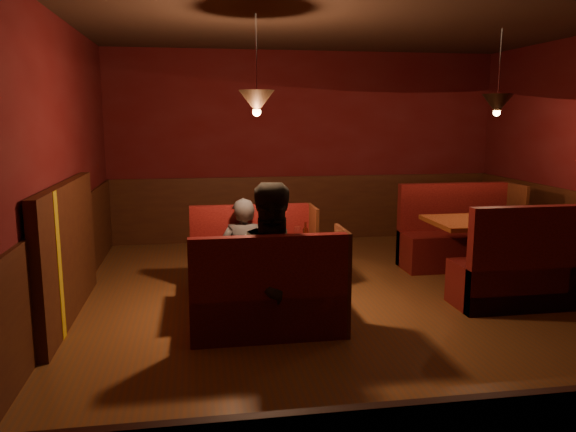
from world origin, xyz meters
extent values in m
cube|color=brown|center=(0.00, 0.00, -0.01)|extent=(6.00, 7.00, 0.01)
cube|color=#322117|center=(0.00, 0.00, 2.90)|extent=(6.00, 7.00, 0.01)
cube|color=#40080A|center=(0.00, 3.50, 1.45)|extent=(6.00, 0.01, 2.90)
cube|color=#40080A|center=(-3.00, 0.00, 1.45)|extent=(0.01, 7.00, 2.90)
cube|color=#432110|center=(0.00, 3.48, 0.50)|extent=(6.00, 0.04, 1.00)
cube|color=#432110|center=(-2.98, 0.00, 0.50)|extent=(0.04, 7.00, 1.00)
cube|color=#432110|center=(-2.92, 0.40, 0.65)|extent=(0.10, 2.20, 1.30)
cube|color=gold|center=(-2.87, -0.15, 0.65)|extent=(0.01, 0.12, 1.30)
cylinder|color=#333333|center=(-1.11, 0.29, 2.45)|extent=(0.01, 0.01, 0.80)
cone|color=black|center=(-1.11, 0.29, 2.05)|extent=(0.34, 0.34, 0.22)
sphere|color=#FFBF72|center=(-1.11, 0.29, 1.96)|extent=(0.08, 0.08, 0.08)
cylinder|color=#333333|center=(1.60, 0.74, 2.45)|extent=(0.01, 0.01, 0.80)
cone|color=black|center=(1.60, 0.74, 2.05)|extent=(0.34, 0.34, 0.22)
sphere|color=#FFBF72|center=(1.60, 0.74, 1.96)|extent=(0.08, 0.08, 0.08)
cube|color=#5E270F|center=(-1.11, 0.29, 0.65)|extent=(1.25, 0.76, 0.04)
cylinder|color=#432110|center=(-1.11, 0.29, 0.31)|extent=(0.13, 0.13, 0.63)
cylinder|color=#432110|center=(-1.11, 0.29, 0.02)|extent=(0.50, 0.50, 0.04)
cylinder|color=silver|center=(-1.03, 0.18, 0.68)|extent=(0.25, 0.25, 0.02)
cube|color=black|center=(-1.09, 0.17, 0.70)|extent=(0.08, 0.07, 0.03)
ellipsoid|color=silver|center=(-1.12, 0.17, 0.71)|extent=(0.06, 0.06, 0.05)
cube|color=tan|center=(-0.99, 0.12, 0.70)|extent=(0.08, 0.07, 0.03)
cylinder|color=silver|center=(-1.07, 0.11, 0.69)|extent=(0.08, 0.10, 0.01)
cylinder|color=silver|center=(-1.16, 0.47, 0.68)|extent=(0.23, 0.23, 0.01)
ellipsoid|color=beige|center=(-1.18, 0.50, 0.71)|extent=(0.09, 0.09, 0.05)
cube|color=silver|center=(-1.24, 0.42, 0.69)|extent=(0.18, 0.02, 0.00)
cylinder|color=white|center=(-0.88, 0.29, 0.71)|extent=(0.05, 0.05, 0.08)
cylinder|color=white|center=(-0.68, 0.45, 0.74)|extent=(0.07, 0.07, 0.13)
cylinder|color=white|center=(-0.69, 0.09, 0.74)|extent=(0.07, 0.07, 0.13)
cylinder|color=#47230F|center=(-0.62, 0.32, 0.74)|extent=(0.05, 0.05, 0.14)
cylinder|color=#47230F|center=(-0.62, 0.32, 0.84)|extent=(0.02, 0.02, 0.06)
ellipsoid|color=white|center=(-0.73, 0.13, 0.69)|extent=(0.10, 0.10, 0.04)
cube|color=#350709|center=(-1.11, 0.94, 0.20)|extent=(1.34, 0.49, 0.40)
cube|color=#350709|center=(-1.11, 1.13, 0.47)|extent=(1.34, 0.11, 0.94)
cube|color=#432110|center=(-0.42, 0.94, 0.47)|extent=(0.04, 0.49, 0.94)
cube|color=#350709|center=(-1.11, -0.36, 0.20)|extent=(1.34, 0.49, 0.40)
cube|color=#350709|center=(-1.11, -0.55, 0.47)|extent=(1.34, 0.11, 0.94)
cube|color=#432110|center=(-0.42, -0.36, 0.47)|extent=(0.04, 0.49, 0.94)
cube|color=#5E270F|center=(1.60, 0.74, 0.74)|extent=(1.35, 0.86, 0.05)
cylinder|color=#432110|center=(1.60, 0.74, 0.36)|extent=(0.14, 0.14, 0.71)
cylinder|color=#432110|center=(1.60, 0.74, 0.02)|extent=(0.57, 0.57, 0.04)
cube|color=#350709|center=(1.60, 1.48, 0.23)|extent=(1.46, 0.56, 0.46)
cube|color=#350709|center=(1.60, 1.70, 0.53)|extent=(1.46, 0.12, 1.07)
cube|color=#432110|center=(2.35, 1.48, 0.53)|extent=(0.04, 0.56, 1.07)
cube|color=#350709|center=(1.60, 0.00, 0.23)|extent=(1.46, 0.56, 0.46)
cube|color=#350709|center=(1.60, -0.22, 0.53)|extent=(1.46, 0.12, 1.07)
imported|color=#2E2E31|center=(-1.19, 0.95, 0.70)|extent=(0.55, 0.41, 1.39)
imported|color=black|center=(-1.01, -0.33, 0.85)|extent=(0.96, 0.82, 1.71)
camera|label=1|loc=(-1.69, -5.08, 1.91)|focal=35.00mm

